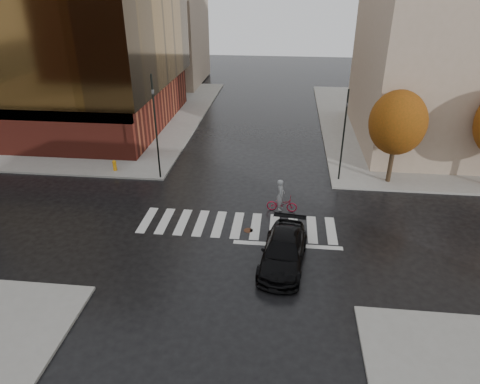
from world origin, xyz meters
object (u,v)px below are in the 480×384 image
Objects in this scene: sedan at (284,251)px; traffic_light_nw at (155,121)px; fire_hydrant at (115,165)px; cyclist at (281,201)px; traffic_light_ne at (344,131)px.

traffic_light_nw reaches higher than sedan.
sedan is 16.26m from fire_hydrant.
cyclist is at bearing 72.81° from traffic_light_nw.
fire_hydrant is (-3.70, 0.78, -3.77)m from traffic_light_nw.
traffic_light_ne is at bearing 1.04° from fire_hydrant.
sedan is at bearing -38.21° from fire_hydrant.
sedan is 11.42m from traffic_light_ne.
traffic_light_ne is (3.78, 10.36, 3.00)m from sedan.
sedan is 0.81× the size of traffic_light_ne.
traffic_light_ne is at bearing 76.63° from sedan.
fire_hydrant is at bearing 8.33° from traffic_light_ne.
fire_hydrant is at bearing -95.89° from traffic_light_nw.
fire_hydrant is at bearing 148.45° from sedan.
sedan is at bearing -173.46° from cyclist.
sedan is 6.44× the size of fire_hydrant.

